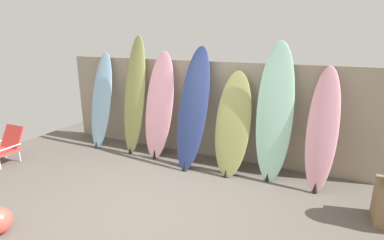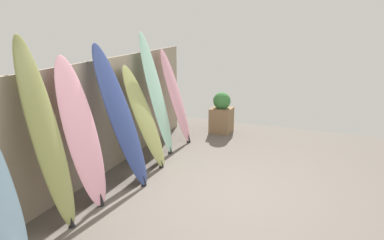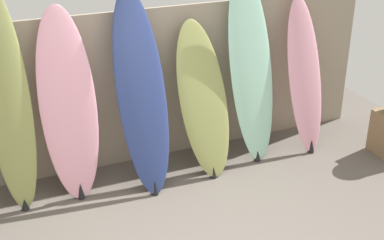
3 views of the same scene
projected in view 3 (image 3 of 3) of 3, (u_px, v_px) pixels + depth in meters
name	position (u px, v px, depth m)	size (l,w,h in m)	color
fence_back	(127.00, 89.00, 6.03)	(6.08, 0.11, 1.80)	gray
surfboard_olive_1	(7.00, 100.00, 5.19)	(0.47, 0.60, 2.26)	olive
surfboard_pink_2	(68.00, 106.00, 5.42)	(0.59, 0.55, 1.97)	pink
surfboard_navy_3	(141.00, 94.00, 5.57)	(0.53, 0.82, 2.08)	navy
surfboard_olive_4	(203.00, 100.00, 5.92)	(0.64, 0.75, 1.69)	olive
surfboard_seafoam_5	(251.00, 69.00, 6.12)	(0.62, 0.66, 2.18)	#9ED6BC
surfboard_pink_6	(305.00, 76.00, 6.41)	(0.44, 0.66, 1.82)	pink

